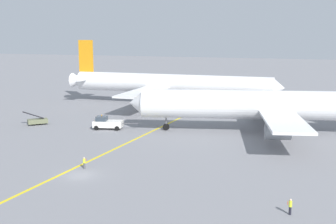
# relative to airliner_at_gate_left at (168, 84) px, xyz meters

# --- Properties ---
(ground_plane) EXTENTS (600.00, 600.00, 0.00)m
(ground_plane) POSITION_rel_airliner_at_gate_left_xyz_m (9.17, -60.25, -5.58)
(ground_plane) COLOR gray
(taxiway_stripe) EXTENTS (7.12, 119.84, 0.01)m
(taxiway_stripe) POSITION_rel_airliner_at_gate_left_xyz_m (7.05, -50.25, -5.58)
(taxiway_stripe) COLOR yellow
(taxiway_stripe) RESTS_ON ground
(airliner_at_gate_left) EXTENTS (59.32, 46.23, 17.05)m
(airliner_at_gate_left) POSITION_rel_airliner_at_gate_left_xyz_m (0.00, 0.00, 0.00)
(airliner_at_gate_left) COLOR white
(airliner_at_gate_left) RESTS_ON ground
(airliner_being_pushed) EXTENTS (51.25, 42.58, 16.51)m
(airliner_being_pushed) POSITION_rel_airliner_at_gate_left_xyz_m (28.70, -25.31, -0.32)
(airliner_being_pushed) COLOR white
(airliner_being_pushed) RESTS_ON ground
(pushback_tug) EXTENTS (9.05, 4.17, 2.86)m
(pushback_tug) POSITION_rel_airliner_at_gate_left_xyz_m (-1.13, -32.90, -4.37)
(pushback_tug) COLOR white
(pushback_tug) RESTS_ON ground
(gse_belt_loader_portside) EXTENTS (4.37, 4.35, 3.02)m
(gse_belt_loader_portside) POSITION_rel_airliner_at_gate_left_xyz_m (-16.84, -34.11, -4.76)
(gse_belt_loader_portside) COLOR #666B4C
(gse_belt_loader_portside) RESTS_ON ground
(ground_crew_wing_walker_right) EXTENTS (0.47, 0.36, 1.75)m
(ground_crew_wing_walker_right) POSITION_rel_airliner_at_gate_left_xyz_m (36.67, -64.16, -4.67)
(ground_crew_wing_walker_right) COLOR black
(ground_crew_wing_walker_right) RESTS_ON ground
(ground_crew_ramp_agent_by_cones) EXTENTS (0.37, 0.46, 1.70)m
(ground_crew_ramp_agent_by_cones) POSITION_rel_airliner_at_gate_left_xyz_m (8.16, -57.56, -4.70)
(ground_crew_ramp_agent_by_cones) COLOR #4C4C51
(ground_crew_ramp_agent_by_cones) RESTS_ON ground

